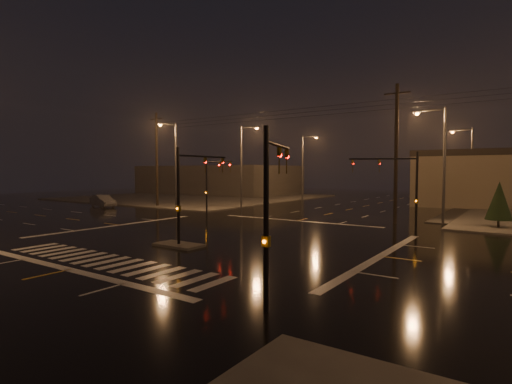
# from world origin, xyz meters

# --- Properties ---
(ground) EXTENTS (140.00, 140.00, 0.00)m
(ground) POSITION_xyz_m (0.00, 0.00, 0.00)
(ground) COLOR black
(ground) RESTS_ON ground
(sidewalk_nw) EXTENTS (36.00, 36.00, 0.12)m
(sidewalk_nw) POSITION_xyz_m (-30.00, 30.00, 0.06)
(sidewalk_nw) COLOR #43403C
(sidewalk_nw) RESTS_ON ground
(median_island) EXTENTS (3.00, 1.60, 0.15)m
(median_island) POSITION_xyz_m (0.00, -4.00, 0.07)
(median_island) COLOR #43403C
(median_island) RESTS_ON ground
(crosswalk) EXTENTS (15.00, 2.60, 0.01)m
(crosswalk) POSITION_xyz_m (0.00, -9.00, 0.01)
(crosswalk) COLOR beige
(crosswalk) RESTS_ON ground
(stop_bar_near) EXTENTS (16.00, 0.50, 0.01)m
(stop_bar_near) POSITION_xyz_m (0.00, -11.00, 0.01)
(stop_bar_near) COLOR beige
(stop_bar_near) RESTS_ON ground
(stop_bar_far) EXTENTS (16.00, 0.50, 0.01)m
(stop_bar_far) POSITION_xyz_m (0.00, 11.00, 0.01)
(stop_bar_far) COLOR beige
(stop_bar_far) RESTS_ON ground
(commercial_block) EXTENTS (30.00, 18.00, 5.60)m
(commercial_block) POSITION_xyz_m (-35.00, 42.00, 2.80)
(commercial_block) COLOR #3E3A36
(commercial_block) RESTS_ON ground
(signal_mast_median) EXTENTS (0.25, 4.59, 6.00)m
(signal_mast_median) POSITION_xyz_m (0.00, -3.07, 3.75)
(signal_mast_median) COLOR black
(signal_mast_median) RESTS_ON ground
(signal_mast_ne) EXTENTS (4.84, 1.86, 6.00)m
(signal_mast_ne) POSITION_xyz_m (9.50, 10.14, 3.79)
(signal_mast_ne) COLOR black
(signal_mast_ne) RESTS_ON ground
(signal_mast_nw) EXTENTS (4.84, 1.86, 6.00)m
(signal_mast_nw) POSITION_xyz_m (-9.50, 10.14, 3.79)
(signal_mast_nw) COLOR black
(signal_mast_nw) RESTS_ON ground
(signal_mast_se) EXTENTS (1.55, 3.87, 6.00)m
(signal_mast_se) POSITION_xyz_m (10.23, -9.75, 3.71)
(signal_mast_se) COLOR black
(signal_mast_se) RESTS_ON ground
(streetlight_1) EXTENTS (2.77, 0.32, 10.00)m
(streetlight_1) POSITION_xyz_m (-11.18, 18.00, 5.80)
(streetlight_1) COLOR #38383A
(streetlight_1) RESTS_ON ground
(streetlight_2) EXTENTS (2.77, 0.32, 10.00)m
(streetlight_2) POSITION_xyz_m (-11.18, 34.00, 5.80)
(streetlight_2) COLOR #38383A
(streetlight_2) RESTS_ON ground
(streetlight_3) EXTENTS (2.77, 0.32, 10.00)m
(streetlight_3) POSITION_xyz_m (11.18, 16.00, 5.80)
(streetlight_3) COLOR #38383A
(streetlight_3) RESTS_ON ground
(streetlight_4) EXTENTS (2.77, 0.32, 10.00)m
(streetlight_4) POSITION_xyz_m (11.18, 36.00, 5.80)
(streetlight_4) COLOR #38383A
(streetlight_4) RESTS_ON ground
(streetlight_5) EXTENTS (0.32, 2.77, 10.00)m
(streetlight_5) POSITION_xyz_m (-16.00, 11.18, 5.80)
(streetlight_5) COLOR #38383A
(streetlight_5) RESTS_ON ground
(utility_pole_0) EXTENTS (2.20, 0.32, 12.00)m
(utility_pole_0) POSITION_xyz_m (-22.00, 14.00, 6.13)
(utility_pole_0) COLOR black
(utility_pole_0) RESTS_ON ground
(utility_pole_1) EXTENTS (2.20, 0.32, 12.00)m
(utility_pole_1) POSITION_xyz_m (8.00, 14.00, 6.13)
(utility_pole_1) COLOR black
(utility_pole_1) RESTS_ON ground
(conifer_0) EXTENTS (1.96, 1.96, 3.76)m
(conifer_0) POSITION_xyz_m (15.59, 15.64, 2.23)
(conifer_0) COLOR black
(conifer_0) RESTS_ON ground
(car_crossing) EXTENTS (4.86, 2.51, 1.53)m
(car_crossing) POSITION_xyz_m (-27.21, 9.63, 0.76)
(car_crossing) COLOR #57595F
(car_crossing) RESTS_ON ground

